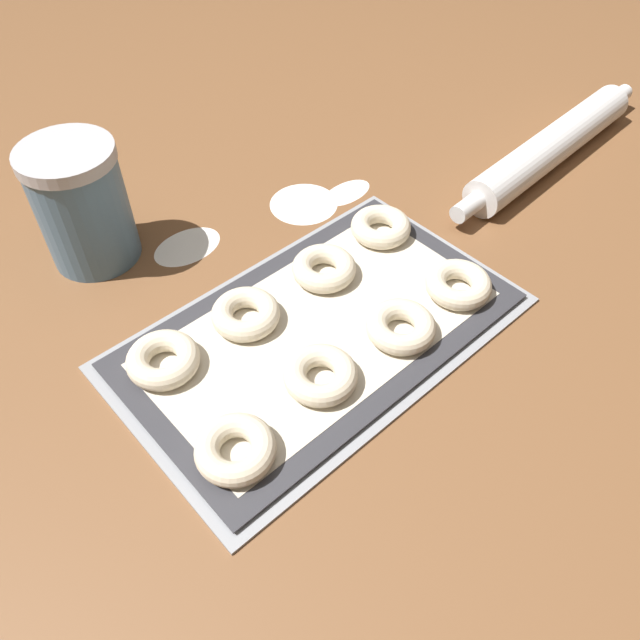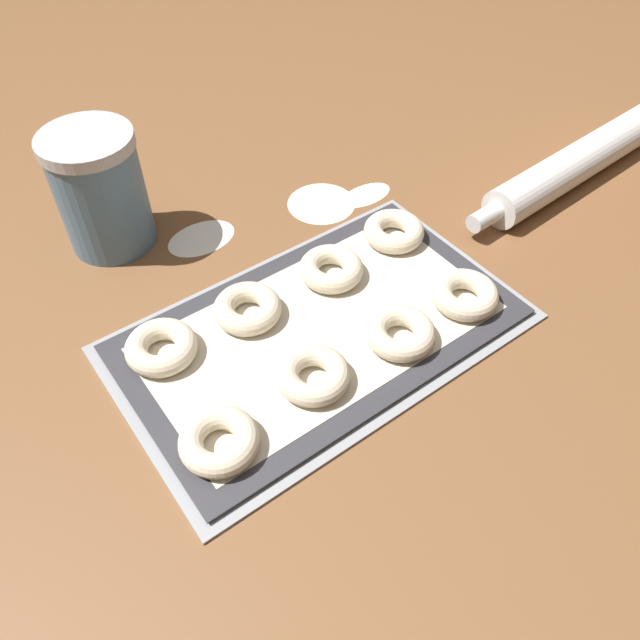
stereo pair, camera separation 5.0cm
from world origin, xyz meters
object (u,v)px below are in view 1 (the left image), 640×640
at_px(bagel_front_mid_left, 320,375).
at_px(flour_canister, 82,205).
at_px(bagel_front_far_left, 235,449).
at_px(bagel_back_mid_left, 246,314).
at_px(bagel_front_far_right, 458,284).
at_px(bagel_front_mid_right, 401,327).
at_px(rolling_pin, 552,146).
at_px(baking_tray, 320,331).
at_px(bagel_back_far_right, 381,227).
at_px(bagel_back_mid_right, 324,268).
at_px(bagel_back_far_left, 163,360).

bearing_deg(bagel_front_mid_left, flour_canister, 100.98).
height_order(bagel_front_far_left, bagel_front_mid_left, same).
bearing_deg(bagel_back_mid_left, bagel_front_mid_left, -87.95).
bearing_deg(flour_canister, bagel_front_far_right, -52.35).
distance_m(bagel_front_mid_right, rolling_pin, 0.46).
height_order(baking_tray, bagel_back_far_right, bagel_back_far_right).
xyz_separation_m(bagel_front_far_left, bagel_back_mid_left, (0.12, 0.14, 0.00)).
bearing_deg(bagel_back_far_right, flour_canister, 141.94).
xyz_separation_m(bagel_front_far_right, bagel_back_far_right, (0.01, 0.14, 0.00)).
distance_m(bagel_front_mid_left, bagel_back_mid_left, 0.13).
bearing_deg(bagel_front_far_right, bagel_back_far_right, 86.14).
bearing_deg(bagel_front_far_left, baking_tray, 21.90).
distance_m(bagel_front_far_right, bagel_back_far_right, 0.14).
height_order(bagel_front_mid_left, bagel_front_mid_right, same).
bearing_deg(rolling_pin, bagel_front_mid_right, -167.94).
height_order(baking_tray, bagel_front_far_left, bagel_front_far_left).
xyz_separation_m(baking_tray, bagel_back_mid_right, (0.06, 0.06, 0.02)).
bearing_deg(bagel_front_far_right, bagel_back_mid_right, 127.75).
xyz_separation_m(bagel_front_far_left, rolling_pin, (0.69, 0.10, 0.01)).
bearing_deg(bagel_back_mid_left, baking_tray, -48.56).
relative_size(bagel_front_far_right, bagel_back_mid_right, 1.00).
height_order(bagel_front_mid_left, bagel_back_mid_right, same).
height_order(bagel_front_far_right, bagel_back_mid_right, same).
relative_size(bagel_front_far_left, bagel_back_mid_left, 1.00).
xyz_separation_m(bagel_back_far_right, rolling_pin, (0.34, -0.05, 0.01)).
bearing_deg(flour_canister, bagel_back_mid_right, -52.39).
bearing_deg(bagel_back_far_right, bagel_front_mid_left, -150.30).
xyz_separation_m(bagel_front_mid_right, rolling_pin, (0.45, 0.10, 0.01)).
relative_size(bagel_front_far_left, bagel_back_far_right, 1.00).
bearing_deg(bagel_back_mid_left, bagel_front_mid_right, -48.57).
bearing_deg(bagel_front_far_left, bagel_back_far_left, 86.45).
xyz_separation_m(bagel_front_mid_left, flour_canister, (-0.07, 0.37, 0.06)).
relative_size(baking_tray, flour_canister, 2.97).
height_order(bagel_back_far_left, bagel_back_mid_left, same).
relative_size(bagel_back_far_left, bagel_back_mid_right, 1.00).
bearing_deg(bagel_back_far_left, baking_tray, -23.33).
distance_m(baking_tray, bagel_back_mid_right, 0.09).
height_order(bagel_front_mid_right, bagel_front_far_right, same).
distance_m(bagel_front_far_right, bagel_back_far_left, 0.37).
height_order(bagel_front_far_right, bagel_back_far_right, same).
distance_m(bagel_back_far_left, rolling_pin, 0.68).
distance_m(bagel_back_far_left, flour_canister, 0.25).
xyz_separation_m(bagel_front_mid_left, bagel_back_far_right, (0.23, 0.13, 0.00)).
bearing_deg(bagel_front_mid_left, bagel_back_far_right, 29.70).
height_order(bagel_back_mid_left, rolling_pin, rolling_pin).
bearing_deg(rolling_pin, bagel_back_far_right, 172.10).
height_order(bagel_front_far_left, bagel_front_mid_right, same).
bearing_deg(bagel_back_mid_left, bagel_front_far_left, -130.85).
relative_size(baking_tray, bagel_front_mid_left, 5.87).
xyz_separation_m(baking_tray, rolling_pin, (0.51, 0.03, 0.03)).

